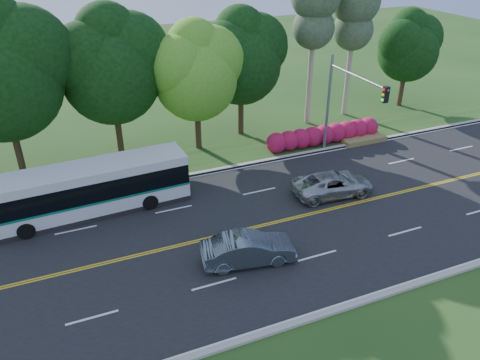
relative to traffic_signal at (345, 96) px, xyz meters
name	(u,v)px	position (x,y,z in m)	size (l,w,h in m)	color
ground	(293,218)	(-6.49, -5.40, -4.67)	(120.00, 120.00, 0.00)	#1E4617
road	(293,218)	(-6.49, -5.40, -4.66)	(60.00, 14.00, 0.02)	black
curb_north	(244,165)	(-6.49, 1.75, -4.60)	(60.00, 0.30, 0.15)	#ADA79C
curb_south	(370,299)	(-6.49, -12.55, -4.60)	(60.00, 0.30, 0.15)	#ADA79C
grass_verge	(234,154)	(-6.49, 3.60, -4.62)	(60.00, 4.00, 0.10)	#1E4617
lane_markings	(291,218)	(-6.59, -5.40, -4.65)	(57.60, 13.82, 0.00)	gold
tree_row	(145,59)	(-11.65, 6.73, 2.06)	(44.70, 9.10, 13.84)	black
bougainvillea_hedge	(326,135)	(0.69, 2.75, -3.95)	(9.50, 2.25, 1.50)	maroon
traffic_signal	(345,96)	(0.00, 0.00, 0.00)	(0.42, 6.10, 7.00)	gray
transit_bus	(89,190)	(-16.93, -0.40, -3.20)	(11.28, 2.99, 2.92)	silver
sedan	(248,249)	(-10.39, -8.00, -3.89)	(1.60, 4.59, 1.51)	slate
suv	(333,184)	(-2.99, -3.93, -3.96)	(2.30, 5.00, 1.39)	#ABAEAF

